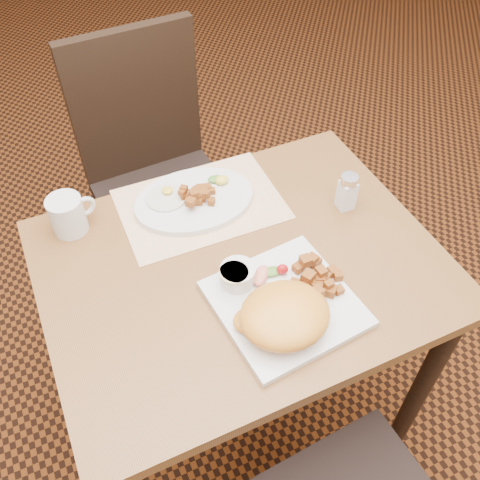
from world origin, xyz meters
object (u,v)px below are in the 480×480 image
Objects in this scene: table at (242,291)px; plate_oval at (194,200)px; plate_square at (285,304)px; coffee_mug at (68,214)px; chair_far at (155,168)px; salt_shaker at (347,191)px.

table is 0.26m from plate_oval.
plate_square reaches higher than table.
chair_far is at bearing 50.81° from coffee_mug.
coffee_mug is (-0.64, 0.21, -0.00)m from salt_shaker.
plate_square is at bearing -80.95° from plate_oval.
salt_shaker is at bearing -26.45° from plate_oval.
salt_shaker reaches higher than coffee_mug.
plate_oval reaches higher than table.
table is 3.21× the size of plate_square.
table is 2.96× the size of plate_oval.
plate_square is 2.45× the size of coffee_mug.
plate_square is 0.92× the size of plate_oval.
salt_shaker is at bearing 10.85° from table.
salt_shaker is (0.31, 0.06, 0.16)m from table.
salt_shaker is 0.67m from coffee_mug.
plate_oval is (-0.06, 0.38, 0.00)m from plate_square.
coffee_mug is at bearing 161.78° from salt_shaker.
salt_shaker is 0.88× the size of coffee_mug.
table is at bearing -83.20° from plate_oval.
table is 9.00× the size of salt_shaker.
chair_far is 3.19× the size of plate_oval.
chair_far is 3.46× the size of plate_square.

